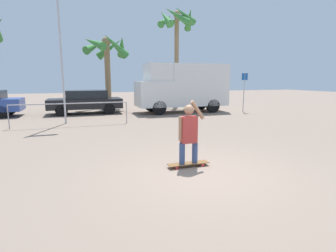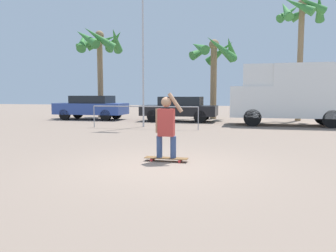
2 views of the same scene
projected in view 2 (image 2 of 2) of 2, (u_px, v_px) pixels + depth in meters
ground_plane at (165, 166)px, 7.35m from camera, size 80.00×80.00×0.00m
skateboard at (166, 158)px, 7.90m from camera, size 1.05×0.25×0.09m
person_skateboarder at (166, 124)px, 7.82m from camera, size 0.67×0.24×1.57m
camper_van at (292, 93)px, 16.84m from camera, size 5.94×2.11×3.13m
parked_car_black at (180, 108)px, 19.57m from camera, size 4.47×1.92×1.48m
parked_car_blue at (91, 107)px, 21.06m from camera, size 4.53×1.86×1.53m
palm_tree_near_van at (301, 19)px, 19.47m from camera, size 2.93×3.01×7.44m
palm_tree_center_background at (214, 54)px, 21.44m from camera, size 3.35×3.48×5.36m
palm_tree_far_left at (99, 44)px, 22.92m from camera, size 3.70×3.66×6.26m
flagpole at (144, 38)px, 15.91m from camera, size 1.08×0.12×7.62m
plaza_railing_segment at (144, 109)px, 15.39m from camera, size 5.20×0.05×1.08m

